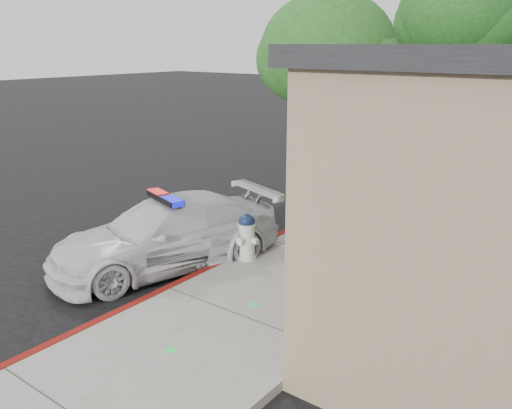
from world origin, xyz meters
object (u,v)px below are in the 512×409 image
object	(u,v)px
street_tree_far	(456,46)
street_tree_near	(328,56)
police_car	(167,233)
fire_hydrant	(247,236)
street_tree_mid	(458,19)

from	to	relation	value
street_tree_far	street_tree_near	bearing A→B (deg)	-92.83
street_tree_near	police_car	bearing A→B (deg)	-116.35
police_car	street_tree_near	world-z (taller)	street_tree_near
police_car	street_tree_near	xyz separation A→B (m)	(1.61, 3.26, 3.32)
fire_hydrant	street_tree_far	world-z (taller)	street_tree_far
street_tree_mid	street_tree_near	bearing A→B (deg)	-95.88
street_tree_mid	street_tree_far	bearing A→B (deg)	105.85
police_car	street_tree_far	size ratio (longest dim) A/B	0.93
fire_hydrant	street_tree_mid	xyz separation A→B (m)	(0.99, 8.51, 4.32)
police_car	fire_hydrant	xyz separation A→B (m)	(1.26, 0.95, -0.06)
fire_hydrant	street_tree_near	size ratio (longest dim) A/B	0.18
police_car	street_tree_mid	bearing A→B (deg)	94.80
police_car	fire_hydrant	world-z (taller)	police_car
police_car	street_tree_far	xyz separation A→B (m)	(1.97, 10.46, 3.52)
police_car	fire_hydrant	size ratio (longest dim) A/B	5.39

